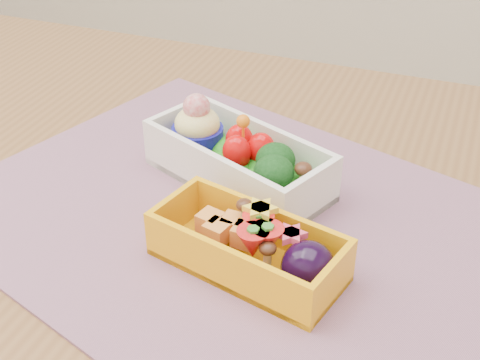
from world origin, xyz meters
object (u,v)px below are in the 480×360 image
(placemat, at_px, (230,217))
(table, at_px, (200,316))
(bento_yellow, at_px, (251,247))
(bento_white, at_px, (237,159))

(placemat, bearing_deg, table, -122.24)
(table, relative_size, bento_yellow, 7.23)
(table, distance_m, placemat, 0.11)
(table, distance_m, bento_yellow, 0.14)
(placemat, height_order, bento_white, bento_white)
(placemat, xyz_separation_m, bento_white, (-0.01, 0.06, 0.03))
(table, height_order, placemat, placemat)
(bento_yellow, bearing_deg, bento_white, 129.98)
(placemat, bearing_deg, bento_yellow, -54.70)
(table, bearing_deg, bento_white, 86.79)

